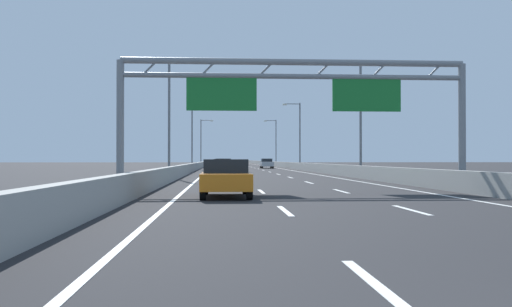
% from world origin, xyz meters
% --- Properties ---
extents(ground_plane, '(260.00, 260.00, 0.00)m').
position_xyz_m(ground_plane, '(0.00, 100.00, 0.00)').
color(ground_plane, '#262628').
extents(lane_dash_left_0, '(0.16, 3.00, 0.01)m').
position_xyz_m(lane_dash_left_0, '(-1.80, 3.50, 0.01)').
color(lane_dash_left_0, white).
rests_on(lane_dash_left_0, ground_plane).
extents(lane_dash_left_1, '(0.16, 3.00, 0.01)m').
position_xyz_m(lane_dash_left_1, '(-1.80, 12.50, 0.01)').
color(lane_dash_left_1, white).
rests_on(lane_dash_left_1, ground_plane).
extents(lane_dash_left_2, '(0.16, 3.00, 0.01)m').
position_xyz_m(lane_dash_left_2, '(-1.80, 21.50, 0.01)').
color(lane_dash_left_2, white).
rests_on(lane_dash_left_2, ground_plane).
extents(lane_dash_left_3, '(0.16, 3.00, 0.01)m').
position_xyz_m(lane_dash_left_3, '(-1.80, 30.50, 0.01)').
color(lane_dash_left_3, white).
rests_on(lane_dash_left_3, ground_plane).
extents(lane_dash_left_4, '(0.16, 3.00, 0.01)m').
position_xyz_m(lane_dash_left_4, '(-1.80, 39.50, 0.01)').
color(lane_dash_left_4, white).
rests_on(lane_dash_left_4, ground_plane).
extents(lane_dash_left_5, '(0.16, 3.00, 0.01)m').
position_xyz_m(lane_dash_left_5, '(-1.80, 48.50, 0.01)').
color(lane_dash_left_5, white).
rests_on(lane_dash_left_5, ground_plane).
extents(lane_dash_left_6, '(0.16, 3.00, 0.01)m').
position_xyz_m(lane_dash_left_6, '(-1.80, 57.50, 0.01)').
color(lane_dash_left_6, white).
rests_on(lane_dash_left_6, ground_plane).
extents(lane_dash_left_7, '(0.16, 3.00, 0.01)m').
position_xyz_m(lane_dash_left_7, '(-1.80, 66.50, 0.01)').
color(lane_dash_left_7, white).
rests_on(lane_dash_left_7, ground_plane).
extents(lane_dash_left_8, '(0.16, 3.00, 0.01)m').
position_xyz_m(lane_dash_left_8, '(-1.80, 75.50, 0.01)').
color(lane_dash_left_8, white).
rests_on(lane_dash_left_8, ground_plane).
extents(lane_dash_left_9, '(0.16, 3.00, 0.01)m').
position_xyz_m(lane_dash_left_9, '(-1.80, 84.50, 0.01)').
color(lane_dash_left_9, white).
rests_on(lane_dash_left_9, ground_plane).
extents(lane_dash_left_10, '(0.16, 3.00, 0.01)m').
position_xyz_m(lane_dash_left_10, '(-1.80, 93.50, 0.01)').
color(lane_dash_left_10, white).
rests_on(lane_dash_left_10, ground_plane).
extents(lane_dash_left_11, '(0.16, 3.00, 0.01)m').
position_xyz_m(lane_dash_left_11, '(-1.80, 102.50, 0.01)').
color(lane_dash_left_11, white).
rests_on(lane_dash_left_11, ground_plane).
extents(lane_dash_left_12, '(0.16, 3.00, 0.01)m').
position_xyz_m(lane_dash_left_12, '(-1.80, 111.50, 0.01)').
color(lane_dash_left_12, white).
rests_on(lane_dash_left_12, ground_plane).
extents(lane_dash_left_13, '(0.16, 3.00, 0.01)m').
position_xyz_m(lane_dash_left_13, '(-1.80, 120.50, 0.01)').
color(lane_dash_left_13, white).
rests_on(lane_dash_left_13, ground_plane).
extents(lane_dash_left_14, '(0.16, 3.00, 0.01)m').
position_xyz_m(lane_dash_left_14, '(-1.80, 129.50, 0.01)').
color(lane_dash_left_14, white).
rests_on(lane_dash_left_14, ground_plane).
extents(lane_dash_left_15, '(0.16, 3.00, 0.01)m').
position_xyz_m(lane_dash_left_15, '(-1.80, 138.50, 0.01)').
color(lane_dash_left_15, white).
rests_on(lane_dash_left_15, ground_plane).
extents(lane_dash_left_16, '(0.16, 3.00, 0.01)m').
position_xyz_m(lane_dash_left_16, '(-1.80, 147.50, 0.01)').
color(lane_dash_left_16, white).
rests_on(lane_dash_left_16, ground_plane).
extents(lane_dash_left_17, '(0.16, 3.00, 0.01)m').
position_xyz_m(lane_dash_left_17, '(-1.80, 156.50, 0.01)').
color(lane_dash_left_17, white).
rests_on(lane_dash_left_17, ground_plane).
extents(lane_dash_right_1, '(0.16, 3.00, 0.01)m').
position_xyz_m(lane_dash_right_1, '(1.80, 12.50, 0.01)').
color(lane_dash_right_1, white).
rests_on(lane_dash_right_1, ground_plane).
extents(lane_dash_right_2, '(0.16, 3.00, 0.01)m').
position_xyz_m(lane_dash_right_2, '(1.80, 21.50, 0.01)').
color(lane_dash_right_2, white).
rests_on(lane_dash_right_2, ground_plane).
extents(lane_dash_right_3, '(0.16, 3.00, 0.01)m').
position_xyz_m(lane_dash_right_3, '(1.80, 30.50, 0.01)').
color(lane_dash_right_3, white).
rests_on(lane_dash_right_3, ground_plane).
extents(lane_dash_right_4, '(0.16, 3.00, 0.01)m').
position_xyz_m(lane_dash_right_4, '(1.80, 39.50, 0.01)').
color(lane_dash_right_4, white).
rests_on(lane_dash_right_4, ground_plane).
extents(lane_dash_right_5, '(0.16, 3.00, 0.01)m').
position_xyz_m(lane_dash_right_5, '(1.80, 48.50, 0.01)').
color(lane_dash_right_5, white).
rests_on(lane_dash_right_5, ground_plane).
extents(lane_dash_right_6, '(0.16, 3.00, 0.01)m').
position_xyz_m(lane_dash_right_6, '(1.80, 57.50, 0.01)').
color(lane_dash_right_6, white).
rests_on(lane_dash_right_6, ground_plane).
extents(lane_dash_right_7, '(0.16, 3.00, 0.01)m').
position_xyz_m(lane_dash_right_7, '(1.80, 66.50, 0.01)').
color(lane_dash_right_7, white).
rests_on(lane_dash_right_7, ground_plane).
extents(lane_dash_right_8, '(0.16, 3.00, 0.01)m').
position_xyz_m(lane_dash_right_8, '(1.80, 75.50, 0.01)').
color(lane_dash_right_8, white).
rests_on(lane_dash_right_8, ground_plane).
extents(lane_dash_right_9, '(0.16, 3.00, 0.01)m').
position_xyz_m(lane_dash_right_9, '(1.80, 84.50, 0.01)').
color(lane_dash_right_9, white).
rests_on(lane_dash_right_9, ground_plane).
extents(lane_dash_right_10, '(0.16, 3.00, 0.01)m').
position_xyz_m(lane_dash_right_10, '(1.80, 93.50, 0.01)').
color(lane_dash_right_10, white).
rests_on(lane_dash_right_10, ground_plane).
extents(lane_dash_right_11, '(0.16, 3.00, 0.01)m').
position_xyz_m(lane_dash_right_11, '(1.80, 102.50, 0.01)').
color(lane_dash_right_11, white).
rests_on(lane_dash_right_11, ground_plane).
extents(lane_dash_right_12, '(0.16, 3.00, 0.01)m').
position_xyz_m(lane_dash_right_12, '(1.80, 111.50, 0.01)').
color(lane_dash_right_12, white).
rests_on(lane_dash_right_12, ground_plane).
extents(lane_dash_right_13, '(0.16, 3.00, 0.01)m').
position_xyz_m(lane_dash_right_13, '(1.80, 120.50, 0.01)').
color(lane_dash_right_13, white).
rests_on(lane_dash_right_13, ground_plane).
extents(lane_dash_right_14, '(0.16, 3.00, 0.01)m').
position_xyz_m(lane_dash_right_14, '(1.80, 129.50, 0.01)').
color(lane_dash_right_14, white).
rests_on(lane_dash_right_14, ground_plane).
extents(lane_dash_right_15, '(0.16, 3.00, 0.01)m').
position_xyz_m(lane_dash_right_15, '(1.80, 138.50, 0.01)').
color(lane_dash_right_15, white).
rests_on(lane_dash_right_15, ground_plane).
extents(lane_dash_right_16, '(0.16, 3.00, 0.01)m').
position_xyz_m(lane_dash_right_16, '(1.80, 147.50, 0.01)').
color(lane_dash_right_16, white).
rests_on(lane_dash_right_16, ground_plane).
extents(lane_dash_right_17, '(0.16, 3.00, 0.01)m').
position_xyz_m(lane_dash_right_17, '(1.80, 156.50, 0.01)').
color(lane_dash_right_17, white).
rests_on(lane_dash_right_17, ground_plane).
extents(edge_line_left, '(0.16, 176.00, 0.01)m').
position_xyz_m(edge_line_left, '(-5.25, 88.00, 0.01)').
color(edge_line_left, white).
rests_on(edge_line_left, ground_plane).
extents(edge_line_right, '(0.16, 176.00, 0.01)m').
position_xyz_m(edge_line_right, '(5.25, 88.00, 0.01)').
color(edge_line_right, white).
rests_on(edge_line_right, ground_plane).
extents(barrier_left, '(0.45, 220.00, 0.95)m').
position_xyz_m(barrier_left, '(-6.90, 110.00, 0.47)').
color(barrier_left, '#9E9E99').
rests_on(barrier_left, ground_plane).
extents(barrier_right, '(0.45, 220.00, 0.95)m').
position_xyz_m(barrier_right, '(6.90, 110.00, 0.47)').
color(barrier_right, '#9E9E99').
rests_on(barrier_right, ground_plane).
extents(sign_gantry, '(17.18, 0.36, 6.36)m').
position_xyz_m(sign_gantry, '(0.00, 23.74, 4.84)').
color(sign_gantry, gray).
rests_on(sign_gantry, ground_plane).
extents(streetlamp_left_mid, '(2.58, 0.28, 9.50)m').
position_xyz_m(streetlamp_left_mid, '(-7.47, 40.75, 5.40)').
color(streetlamp_left_mid, slate).
rests_on(streetlamp_left_mid, ground_plane).
extents(streetlamp_right_mid, '(2.58, 0.28, 9.50)m').
position_xyz_m(streetlamp_right_mid, '(7.47, 40.75, 5.40)').
color(streetlamp_right_mid, slate).
rests_on(streetlamp_right_mid, ground_plane).
extents(streetlamp_left_far, '(2.58, 0.28, 9.50)m').
position_xyz_m(streetlamp_left_far, '(-7.47, 74.79, 5.40)').
color(streetlamp_left_far, slate).
rests_on(streetlamp_left_far, ground_plane).
extents(streetlamp_right_far, '(2.58, 0.28, 9.50)m').
position_xyz_m(streetlamp_right_far, '(7.47, 74.79, 5.40)').
color(streetlamp_right_far, slate).
rests_on(streetlamp_right_far, ground_plane).
extents(streetlamp_left_distant, '(2.58, 0.28, 9.50)m').
position_xyz_m(streetlamp_left_distant, '(-7.47, 108.82, 5.40)').
color(streetlamp_left_distant, slate).
rests_on(streetlamp_left_distant, ground_plane).
extents(streetlamp_right_distant, '(2.58, 0.28, 9.50)m').
position_xyz_m(streetlamp_right_distant, '(7.47, 108.82, 5.40)').
color(streetlamp_right_distant, slate).
rests_on(streetlamp_right_distant, ground_plane).
extents(black_car, '(1.83, 4.40, 1.49)m').
position_xyz_m(black_car, '(-3.37, 55.34, 0.76)').
color(black_car, black).
rests_on(black_car, ground_plane).
extents(orange_car, '(1.86, 4.30, 1.44)m').
position_xyz_m(orange_car, '(-3.41, 18.24, 0.75)').
color(orange_car, orange).
rests_on(orange_car, ground_plane).
extents(silver_car, '(1.82, 4.37, 1.50)m').
position_xyz_m(silver_car, '(3.41, 80.66, 0.78)').
color(silver_car, '#A8ADB2').
rests_on(silver_car, ground_plane).
extents(blue_car, '(1.78, 4.59, 1.44)m').
position_xyz_m(blue_car, '(-3.76, 65.61, 0.74)').
color(blue_car, '#2347AD').
rests_on(blue_car, ground_plane).
extents(green_car, '(1.71, 4.23, 1.54)m').
position_xyz_m(green_car, '(-3.65, 138.92, 0.78)').
color(green_car, '#1E7A38').
rests_on(green_car, ground_plane).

